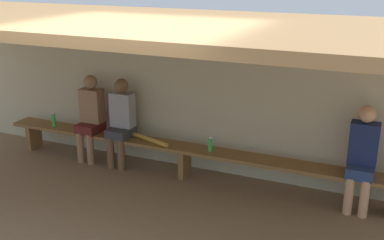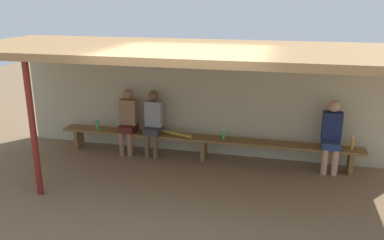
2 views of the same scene
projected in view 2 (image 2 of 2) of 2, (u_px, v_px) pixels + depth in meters
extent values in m
plane|color=brown|center=(184.00, 194.00, 6.51)|extent=(24.00, 24.00, 0.00)
cube|color=#B7AD8C|center=(209.00, 100.00, 8.05)|extent=(8.00, 0.20, 2.20)
cube|color=#9E7547|center=(194.00, 51.00, 6.50)|extent=(8.00, 2.80, 0.12)
cylinder|color=maroon|center=(33.00, 130.00, 6.20)|extent=(0.10, 0.10, 2.20)
cube|color=brown|center=(204.00, 138.00, 7.82)|extent=(6.00, 0.36, 0.05)
cube|color=brown|center=(79.00, 138.00, 8.52)|extent=(0.08, 0.29, 0.41)
cube|color=brown|center=(204.00, 149.00, 7.89)|extent=(0.08, 0.29, 0.41)
cube|color=brown|center=(350.00, 162.00, 7.26)|extent=(0.08, 0.29, 0.41)
cube|color=#333338|center=(153.00, 130.00, 8.02)|extent=(0.32, 0.40, 0.14)
cylinder|color=brown|center=(147.00, 146.00, 7.97)|extent=(0.11, 0.11, 0.48)
cylinder|color=brown|center=(155.00, 147.00, 7.93)|extent=(0.11, 0.11, 0.48)
cube|color=gray|center=(154.00, 114.00, 7.99)|extent=(0.34, 0.20, 0.52)
sphere|color=brown|center=(154.00, 96.00, 7.89)|extent=(0.21, 0.21, 0.21)
cube|color=navy|center=(330.00, 144.00, 7.23)|extent=(0.32, 0.40, 0.14)
cylinder|color=tan|center=(324.00, 162.00, 7.19)|extent=(0.11, 0.11, 0.48)
cylinder|color=tan|center=(335.00, 163.00, 7.15)|extent=(0.11, 0.11, 0.48)
cube|color=#19234C|center=(332.00, 126.00, 7.21)|extent=(0.34, 0.20, 0.52)
sphere|color=tan|center=(334.00, 106.00, 7.10)|extent=(0.21, 0.21, 0.21)
cube|color=#591E19|center=(128.00, 128.00, 8.14)|extent=(0.32, 0.40, 0.14)
cylinder|color=#8C6647|center=(122.00, 144.00, 8.10)|extent=(0.11, 0.11, 0.48)
cylinder|color=#8C6647|center=(130.00, 144.00, 8.06)|extent=(0.11, 0.11, 0.48)
cube|color=#8C6647|center=(129.00, 112.00, 8.12)|extent=(0.34, 0.20, 0.52)
sphere|color=#8C6647|center=(128.00, 94.00, 8.01)|extent=(0.21, 0.21, 0.21)
cylinder|color=green|center=(224.00, 135.00, 7.69)|extent=(0.06, 0.06, 0.18)
cylinder|color=white|center=(224.00, 130.00, 7.66)|extent=(0.04, 0.04, 0.02)
cylinder|color=orange|center=(352.00, 143.00, 7.17)|extent=(0.06, 0.06, 0.22)
cylinder|color=white|center=(353.00, 137.00, 7.14)|extent=(0.04, 0.04, 0.02)
cylinder|color=green|center=(97.00, 125.00, 8.26)|extent=(0.06, 0.06, 0.21)
cylinder|color=white|center=(97.00, 119.00, 8.22)|extent=(0.04, 0.04, 0.02)
cylinder|color=#B28C33|center=(173.00, 133.00, 7.95)|extent=(0.87, 0.34, 0.07)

